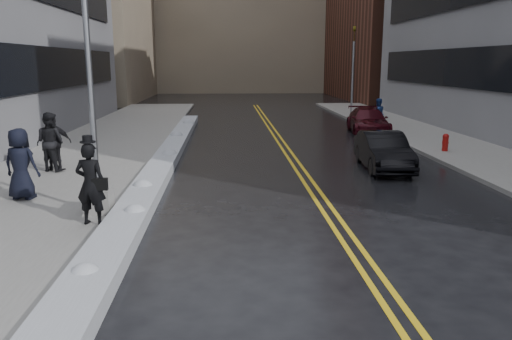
{
  "coord_description": "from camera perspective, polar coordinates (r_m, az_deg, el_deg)",
  "views": [
    {
      "loc": [
        -0.12,
        -10.06,
        3.79
      ],
      "look_at": [
        0.56,
        1.39,
        1.3
      ],
      "focal_mm": 35.0,
      "sensor_mm": 36.0,
      "label": 1
    }
  ],
  "objects": [
    {
      "name": "ground",
      "position": [
        10.75,
        -2.59,
        -8.41
      ],
      "size": [
        160.0,
        160.0,
        0.0
      ],
      "primitive_type": "plane",
      "color": "black",
      "rests_on": "ground"
    },
    {
      "name": "sidewalk_west",
      "position": [
        21.17,
        -18.78,
        1.47
      ],
      "size": [
        5.5,
        50.0,
        0.15
      ],
      "primitive_type": "cube",
      "color": "gray",
      "rests_on": "ground"
    },
    {
      "name": "sidewalk_east",
      "position": [
        22.77,
        23.04,
        1.86
      ],
      "size": [
        4.0,
        50.0,
        0.15
      ],
      "primitive_type": "cube",
      "color": "gray",
      "rests_on": "ground"
    },
    {
      "name": "lane_line_left",
      "position": [
        20.56,
        3.55,
        1.6
      ],
      "size": [
        0.12,
        50.0,
        0.01
      ],
      "primitive_type": "cube",
      "color": "gold",
      "rests_on": "ground"
    },
    {
      "name": "lane_line_right",
      "position": [
        20.6,
        4.38,
        1.61
      ],
      "size": [
        0.12,
        50.0,
        0.01
      ],
      "primitive_type": "cube",
      "color": "gold",
      "rests_on": "ground"
    },
    {
      "name": "snow_ridge",
      "position": [
        18.57,
        -10.55,
        0.79
      ],
      "size": [
        0.9,
        30.0,
        0.34
      ],
      "primitive_type": "cube",
      "color": "silver",
      "rests_on": "ground"
    },
    {
      "name": "building_west_far",
      "position": [
        56.45,
        -20.09,
        16.81
      ],
      "size": [
        14.0,
        22.0,
        18.0
      ],
      "primitive_type": "cube",
      "color": "gray",
      "rests_on": "ground"
    },
    {
      "name": "building_far",
      "position": [
        70.47,
        -1.75,
        18.1
      ],
      "size": [
        36.0,
        16.0,
        22.0
      ],
      "primitive_type": "cube",
      "color": "gray",
      "rests_on": "ground"
    },
    {
      "name": "lamppost",
      "position": [
        12.54,
        -18.19,
        5.88
      ],
      "size": [
        0.65,
        0.65,
        7.62
      ],
      "color": "gray",
      "rests_on": "sidewalk_west"
    },
    {
      "name": "fire_hydrant",
      "position": [
        22.27,
        20.83,
        3.07
      ],
      "size": [
        0.26,
        0.26,
        0.73
      ],
      "color": "maroon",
      "rests_on": "sidewalk_east"
    },
    {
      "name": "traffic_signal",
      "position": [
        35.14,
        11.01,
        11.38
      ],
      "size": [
        0.16,
        0.2,
        6.0
      ],
      "color": "gray",
      "rests_on": "sidewalk_east"
    },
    {
      "name": "pedestrian_fedora",
      "position": [
        11.87,
        -18.38,
        -1.52
      ],
      "size": [
        0.76,
        0.57,
        1.89
      ],
      "primitive_type": "imported",
      "rotation": [
        0.0,
        0.0,
        2.97
      ],
      "color": "black",
      "rests_on": "sidewalk_west"
    },
    {
      "name": "pedestrian_b",
      "position": [
        18.27,
        -22.44,
        3.0
      ],
      "size": [
        1.19,
        1.07,
        2.0
      ],
      "primitive_type": "imported",
      "rotation": [
        0.0,
        0.0,
        2.76
      ],
      "color": "black",
      "rests_on": "sidewalk_west"
    },
    {
      "name": "pedestrian_c",
      "position": [
        14.79,
        -25.31,
        0.63
      ],
      "size": [
        1.05,
        0.8,
        1.93
      ],
      "primitive_type": "imported",
      "rotation": [
        0.0,
        0.0,
        2.93
      ],
      "color": "black",
      "rests_on": "sidewalk_west"
    },
    {
      "name": "pedestrian_d",
      "position": [
        18.41,
        -22.06,
        2.9
      ],
      "size": [
        1.19,
        0.85,
        1.88
      ],
      "primitive_type": "imported",
      "rotation": [
        0.0,
        0.0,
        3.54
      ],
      "color": "black",
      "rests_on": "sidewalk_west"
    },
    {
      "name": "pedestrian_east",
      "position": [
        28.38,
        13.75,
        6.24
      ],
      "size": [
        0.99,
        0.88,
        1.7
      ],
      "primitive_type": "imported",
      "rotation": [
        0.0,
        0.0,
        3.48
      ],
      "color": "navy",
      "rests_on": "sidewalk_east"
    },
    {
      "name": "car_black",
      "position": [
        18.48,
        14.35,
        2.12
      ],
      "size": [
        1.68,
        4.13,
        1.33
      ],
      "primitive_type": "imported",
      "rotation": [
        0.0,
        0.0,
        -0.07
      ],
      "color": "black",
      "rests_on": "ground"
    },
    {
      "name": "car_maroon",
      "position": [
        27.62,
        12.69,
        5.47
      ],
      "size": [
        2.46,
        4.89,
        1.36
      ],
      "primitive_type": "imported",
      "rotation": [
        0.0,
        0.0,
        -0.12
      ],
      "color": "#380811",
      "rests_on": "ground"
    }
  ]
}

